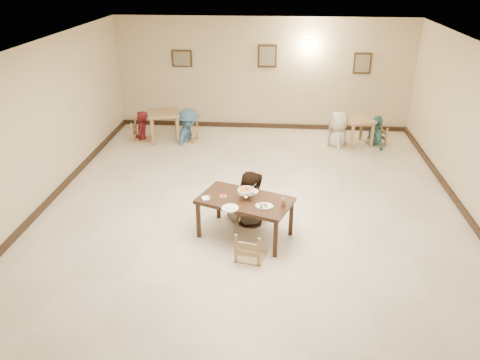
# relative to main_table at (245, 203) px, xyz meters

# --- Properties ---
(floor) EXTENTS (10.00, 10.00, 0.00)m
(floor) POSITION_rel_main_table_xyz_m (0.06, 0.76, -0.63)
(floor) COLOR beige
(floor) RESTS_ON ground
(ceiling) EXTENTS (10.00, 10.00, 0.00)m
(ceiling) POSITION_rel_main_table_xyz_m (0.06, 0.76, 2.37)
(ceiling) COLOR white
(ceiling) RESTS_ON wall_back
(wall_back) EXTENTS (10.00, 0.00, 10.00)m
(wall_back) POSITION_rel_main_table_xyz_m (0.06, 5.76, 0.87)
(wall_back) COLOR beige
(wall_back) RESTS_ON floor
(wall_left) EXTENTS (0.00, 10.00, 10.00)m
(wall_left) POSITION_rel_main_table_xyz_m (-3.94, 0.76, 0.87)
(wall_left) COLOR beige
(wall_left) RESTS_ON floor
(baseboard_back) EXTENTS (8.00, 0.06, 0.12)m
(baseboard_back) POSITION_rel_main_table_xyz_m (0.06, 5.73, -0.57)
(baseboard_back) COLOR black
(baseboard_back) RESTS_ON floor
(baseboard_left) EXTENTS (0.06, 10.00, 0.12)m
(baseboard_left) POSITION_rel_main_table_xyz_m (-3.91, 0.76, -0.57)
(baseboard_left) COLOR black
(baseboard_left) RESTS_ON floor
(baseboard_right) EXTENTS (0.06, 10.00, 0.12)m
(baseboard_right) POSITION_rel_main_table_xyz_m (4.03, 0.76, -0.57)
(baseboard_right) COLOR black
(baseboard_right) RESTS_ON floor
(picture_a) EXTENTS (0.55, 0.04, 0.45)m
(picture_a) POSITION_rel_main_table_xyz_m (-2.14, 5.72, 1.27)
(picture_a) COLOR #322210
(picture_a) RESTS_ON wall_back
(picture_b) EXTENTS (0.50, 0.04, 0.60)m
(picture_b) POSITION_rel_main_table_xyz_m (0.16, 5.72, 1.37)
(picture_b) COLOR #322210
(picture_b) RESTS_ON wall_back
(picture_c) EXTENTS (0.45, 0.04, 0.55)m
(picture_c) POSITION_rel_main_table_xyz_m (2.66, 5.72, 1.22)
(picture_c) COLOR #322210
(picture_c) RESTS_ON wall_back
(wall_sconce) EXTENTS (0.16, 0.05, 0.22)m
(wall_sconce) POSITION_rel_main_table_xyz_m (1.26, 5.72, 1.67)
(wall_sconce) COLOR #FFD88C
(wall_sconce) RESTS_ON wall_back
(main_table) EXTENTS (1.72, 1.33, 0.71)m
(main_table) POSITION_rel_main_table_xyz_m (0.00, 0.00, 0.00)
(main_table) COLOR #321D10
(main_table) RESTS_ON floor
(chair_far) EXTENTS (0.43, 0.43, 0.91)m
(chair_far) POSITION_rel_main_table_xyz_m (-0.02, 0.63, -0.18)
(chair_far) COLOR tan
(chair_far) RESTS_ON floor
(chair_near) EXTENTS (0.44, 0.44, 0.94)m
(chair_near) POSITION_rel_main_table_xyz_m (0.14, -0.63, -0.16)
(chair_near) COLOR tan
(chair_near) RESTS_ON floor
(main_diner) EXTENTS (1.07, 0.92, 1.90)m
(main_diner) POSITION_rel_main_table_xyz_m (0.03, 0.57, 0.32)
(main_diner) COLOR gray
(main_diner) RESTS_ON floor
(curry_warmer) EXTENTS (0.31, 0.28, 0.25)m
(curry_warmer) POSITION_rel_main_table_xyz_m (0.02, 0.01, 0.23)
(curry_warmer) COLOR silver
(curry_warmer) RESTS_ON main_table
(rice_plate_far) EXTENTS (0.30, 0.30, 0.07)m
(rice_plate_far) POSITION_rel_main_table_xyz_m (0.07, 0.27, 0.10)
(rice_plate_far) COLOR white
(rice_plate_far) RESTS_ON main_table
(rice_plate_near) EXTENTS (0.28, 0.28, 0.06)m
(rice_plate_near) POSITION_rel_main_table_xyz_m (-0.22, -0.35, 0.09)
(rice_plate_near) COLOR white
(rice_plate_near) RESTS_ON main_table
(fried_plate) EXTENTS (0.29, 0.29, 0.06)m
(fried_plate) POSITION_rel_main_table_xyz_m (0.33, -0.25, 0.10)
(fried_plate) COLOR white
(fried_plate) RESTS_ON main_table
(chili_dish) EXTENTS (0.11, 0.11, 0.02)m
(chili_dish) POSITION_rel_main_table_xyz_m (-0.37, 0.06, 0.09)
(chili_dish) COLOR white
(chili_dish) RESTS_ON main_table
(napkin_cutlery) EXTENTS (0.18, 0.25, 0.03)m
(napkin_cutlery) POSITION_rel_main_table_xyz_m (-0.65, -0.06, 0.09)
(napkin_cutlery) COLOR white
(napkin_cutlery) RESTS_ON main_table
(drink_glass) EXTENTS (0.07, 0.07, 0.14)m
(drink_glass) POSITION_rel_main_table_xyz_m (0.63, -0.18, 0.14)
(drink_glass) COLOR white
(drink_glass) RESTS_ON main_table
(bg_table_left) EXTENTS (0.93, 0.93, 0.76)m
(bg_table_left) POSITION_rel_main_table_xyz_m (-2.43, 4.53, -0.01)
(bg_table_left) COLOR #A07E54
(bg_table_left) RESTS_ON floor
(bg_table_right) EXTENTS (0.86, 0.86, 0.67)m
(bg_table_right) POSITION_rel_main_table_xyz_m (2.53, 4.63, -0.09)
(bg_table_right) COLOR #A07E54
(bg_table_right) RESTS_ON floor
(bg_chair_ll) EXTENTS (0.46, 0.46, 0.97)m
(bg_chair_ll) POSITION_rel_main_table_xyz_m (-3.05, 4.50, -0.15)
(bg_chair_ll) COLOR tan
(bg_chair_ll) RESTS_ON floor
(bg_chair_lr) EXTENTS (0.41, 0.41, 0.87)m
(bg_chair_lr) POSITION_rel_main_table_xyz_m (-1.82, 4.53, -0.20)
(bg_chair_lr) COLOR tan
(bg_chair_lr) RESTS_ON floor
(bg_chair_rl) EXTENTS (0.47, 0.47, 1.01)m
(bg_chair_rl) POSITION_rel_main_table_xyz_m (2.05, 4.58, -0.13)
(bg_chair_rl) COLOR tan
(bg_chair_rl) RESTS_ON floor
(bg_chair_rr) EXTENTS (0.43, 0.43, 0.92)m
(bg_chair_rr) POSITION_rel_main_table_xyz_m (3.02, 4.64, -0.17)
(bg_chair_rr) COLOR tan
(bg_chair_rr) RESTS_ON floor
(bg_diner_a) EXTENTS (0.41, 0.59, 1.55)m
(bg_diner_a) POSITION_rel_main_table_xyz_m (-3.05, 4.50, 0.14)
(bg_diner_a) COLOR #4F1015
(bg_diner_a) RESTS_ON floor
(bg_diner_b) EXTENTS (0.82, 1.21, 1.73)m
(bg_diner_b) POSITION_rel_main_table_xyz_m (-1.82, 4.53, 0.23)
(bg_diner_b) COLOR teal
(bg_diner_b) RESTS_ON floor
(bg_diner_c) EXTENTS (0.58, 0.87, 1.74)m
(bg_diner_c) POSITION_rel_main_table_xyz_m (2.05, 4.58, 0.24)
(bg_diner_c) COLOR silver
(bg_diner_c) RESTS_ON floor
(bg_diner_d) EXTENTS (0.55, 0.96, 1.54)m
(bg_diner_d) POSITION_rel_main_table_xyz_m (3.02, 4.64, 0.14)
(bg_diner_d) COLOR teal
(bg_diner_d) RESTS_ON floor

